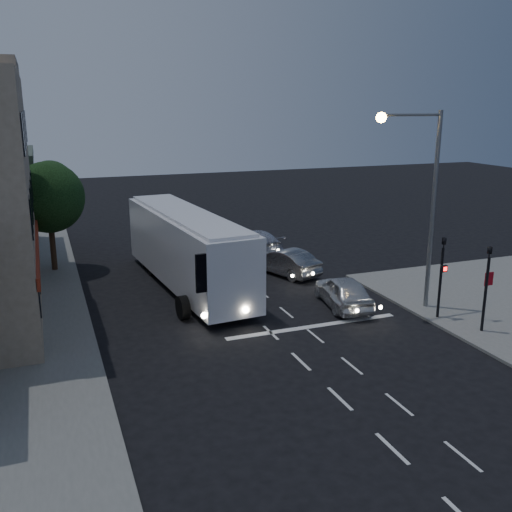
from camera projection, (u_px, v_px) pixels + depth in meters
name	position (u px, v px, depth m)	size (l,w,h in m)	color
ground	(290.00, 351.00, 22.29)	(120.00, 120.00, 0.00)	black
road_markings	(286.00, 318.00, 25.72)	(8.00, 30.55, 0.01)	silver
tour_bus	(187.00, 247.00, 29.69)	(3.84, 13.27, 4.02)	white
car_suv	(343.00, 291.00, 27.06)	(1.77, 4.41, 1.50)	silver
car_sedan_a	(285.00, 262.00, 32.25)	(1.57, 4.51, 1.49)	gray
car_sedan_b	(254.00, 241.00, 37.26)	(2.01, 4.94, 1.43)	silver
traffic_signal_main	(442.00, 268.00, 24.98)	(0.25, 0.35, 4.10)	black
traffic_signal_side	(487.00, 278.00, 23.44)	(0.18, 0.15, 4.10)	black
regulatory_sign	(487.00, 288.00, 24.86)	(0.45, 0.12, 2.20)	slate
streetlight	(423.00, 188.00, 25.33)	(3.32, 0.44, 9.00)	slate
street_tree	(48.00, 194.00, 31.90)	(4.00, 4.00, 6.20)	black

